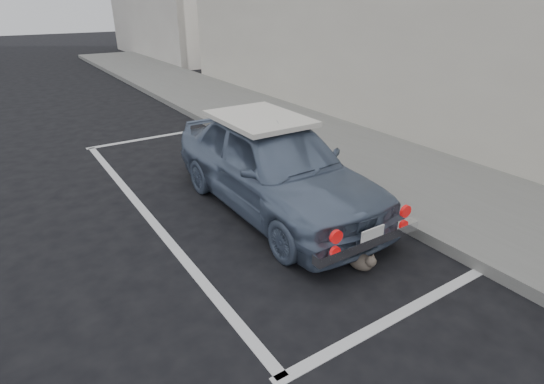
% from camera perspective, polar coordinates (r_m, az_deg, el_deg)
% --- Properties ---
extents(ground, '(80.00, 80.00, 0.00)m').
position_cam_1_polar(ground, '(4.49, 7.52, -14.86)').
color(ground, black).
rests_on(ground, ground).
extents(sidewalk, '(2.80, 40.00, 0.15)m').
position_cam_1_polar(sidewalk, '(7.70, 16.18, 2.60)').
color(sidewalk, slate).
rests_on(sidewalk, ground).
extents(pline_rear, '(3.00, 0.12, 0.01)m').
position_cam_1_polar(pline_rear, '(4.53, 16.80, -15.50)').
color(pline_rear, silver).
rests_on(pline_rear, ground).
extents(pline_front, '(3.00, 0.12, 0.01)m').
position_cam_1_polar(pline_front, '(9.91, -15.23, 7.17)').
color(pline_front, silver).
rests_on(pline_front, ground).
extents(pline_side, '(0.12, 7.00, 0.01)m').
position_cam_1_polar(pline_side, '(6.41, -16.62, -2.75)').
color(pline_side, silver).
rests_on(pline_side, ground).
extents(retro_coupe, '(1.60, 3.94, 1.34)m').
position_cam_1_polar(retro_coupe, '(6.06, 0.33, 3.71)').
color(retro_coupe, slate).
rests_on(retro_coupe, ground).
extents(cat, '(0.25, 0.48, 0.25)m').
position_cam_1_polar(cat, '(5.00, 11.93, -8.99)').
color(cat, '#78695B').
rests_on(cat, ground).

